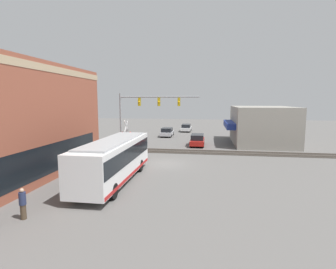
{
  "coord_description": "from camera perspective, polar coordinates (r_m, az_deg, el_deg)",
  "views": [
    {
      "loc": [
        -24.12,
        -3.95,
        5.97
      ],
      "look_at": [
        3.76,
        0.33,
        2.29
      ],
      "focal_mm": 28.0,
      "sensor_mm": 36.0,
      "label": 1
    }
  ],
  "objects": [
    {
      "name": "pedestrian_by_lamp",
      "position": [
        15.45,
        -29.07,
        -13.02
      ],
      "size": [
        0.34,
        0.34,
        1.62
      ],
      "color": "#473828",
      "rests_on": "ground"
    },
    {
      "name": "parked_car_red",
      "position": [
        35.07,
        6.42,
        -1.25
      ],
      "size": [
        4.79,
        1.82,
        1.52
      ],
      "color": "#B21E19",
      "rests_on": "ground"
    },
    {
      "name": "shop_building",
      "position": [
        38.6,
        19.59,
        1.93
      ],
      "size": [
        11.13,
        8.79,
        5.12
      ],
      "color": "gray",
      "rests_on": "ground"
    },
    {
      "name": "ground_plane",
      "position": [
        25.16,
        -0.57,
        -6.31
      ],
      "size": [
        120.0,
        120.0,
        0.0
      ],
      "primitive_type": "plane",
      "color": "#605E5B"
    },
    {
      "name": "traffic_signal_gantry",
      "position": [
        29.38,
        -5.1,
        5.69
      ],
      "size": [
        0.42,
        8.96,
        6.76
      ],
      "color": "gray",
      "rests_on": "ground"
    },
    {
      "name": "crossing_signal",
      "position": [
        30.19,
        -9.02,
        0.34
      ],
      "size": [
        1.41,
        1.18,
        3.81
      ],
      "color": "gray",
      "rests_on": "ground"
    },
    {
      "name": "rail_track_near",
      "position": [
        30.95,
        1.23,
        -3.65
      ],
      "size": [
        2.6,
        60.0,
        0.15
      ],
      "color": "#332D28",
      "rests_on": "ground"
    },
    {
      "name": "city_bus",
      "position": [
        19.69,
        -11.59,
        -5.15
      ],
      "size": [
        10.39,
        2.59,
        3.15
      ],
      "color": "white",
      "rests_on": "ground"
    },
    {
      "name": "parked_car_silver",
      "position": [
        43.81,
        -0.21,
        0.48
      ],
      "size": [
        4.48,
        1.82,
        1.44
      ],
      "color": "#B7B7BC",
      "rests_on": "ground"
    },
    {
      "name": "parked_car_white",
      "position": [
        51.07,
        4.01,
        1.44
      ],
      "size": [
        4.81,
        1.82,
        1.41
      ],
      "color": "silver",
      "rests_on": "ground"
    }
  ]
}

